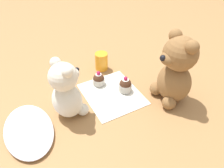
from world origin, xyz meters
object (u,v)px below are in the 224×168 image
Objects in this scene: cupcake_near_cream_bear at (99,79)px; juice_glass at (101,61)px; teddy_bear_tan at (176,71)px; cupcake_near_tan_bear at (125,85)px; teddy_bear_cream at (67,91)px.

cupcake_near_cream_bear is 0.78× the size of juice_glass.
juice_glass is at bearing -148.80° from teddy_bear_tan.
cupcake_near_tan_bear is 0.20m from juice_glass.
juice_glass is (0.20, -0.23, -0.07)m from teddy_bear_cream.
teddy_bear_cream is at bearing 120.24° from cupcake_near_cream_bear.
cupcake_near_cream_bear is at bearing -129.10° from teddy_bear_tan.
cupcake_near_cream_bear is 0.12m from juice_glass.
juice_glass is (0.20, 0.01, 0.01)m from cupcake_near_tan_bear.
juice_glass reaches higher than cupcake_near_cream_bear.
cupcake_near_tan_bear is (-0.09, -0.08, 0.00)m from cupcake_near_cream_bear.
cupcake_near_tan_bear is at bearing -175.92° from juice_glass.
teddy_bear_cream reaches higher than cupcake_near_cream_bear.
teddy_bear_cream is 0.32m from juice_glass.
teddy_bear_tan reaches higher than cupcake_near_tan_bear.
teddy_bear_tan is 3.36× the size of juice_glass.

